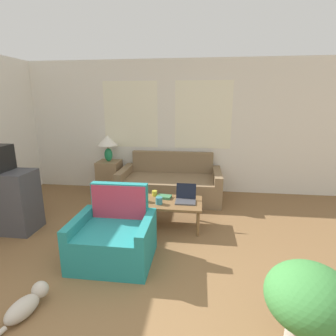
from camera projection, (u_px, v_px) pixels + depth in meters
name	position (u px, v px, depth m)	size (l,w,h in m)	color
wall_back	(171.00, 127.00, 5.26)	(6.80, 0.06, 2.60)	white
couch	(170.00, 185.00, 5.05)	(1.90, 0.95, 0.84)	#846B4C
armchair	(115.00, 238.00, 3.07)	(0.90, 0.74, 0.85)	teal
side_table	(110.00, 177.00, 5.34)	(0.44, 0.44, 0.64)	#937551
table_lamp	(108.00, 143.00, 5.17)	(0.40, 0.40, 0.52)	#1E8451
coffee_table	(165.00, 204.00, 3.85)	(1.07, 0.59, 0.39)	brown
laptop	(186.00, 198.00, 3.83)	(0.29, 0.29, 0.24)	#47474C
cup_navy	(144.00, 198.00, 3.82)	(0.09, 0.09, 0.11)	gold
cup_yellow	(155.00, 193.00, 4.05)	(0.08, 0.08, 0.08)	gold
cup_white	(159.00, 201.00, 3.72)	(0.10, 0.10, 0.10)	teal
book_red	(164.00, 197.00, 3.97)	(0.23, 0.18, 0.04)	#3D7A4C
potted_plant	(309.00, 301.00, 1.83)	(0.61, 0.61, 0.72)	#BCB2A3
cat_black	(27.00, 304.00, 2.29)	(0.25, 0.61, 0.20)	#B7AD9E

